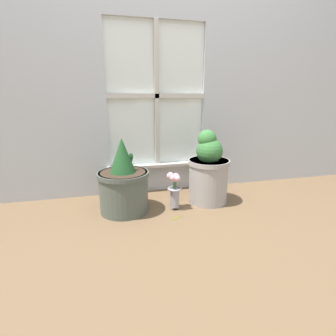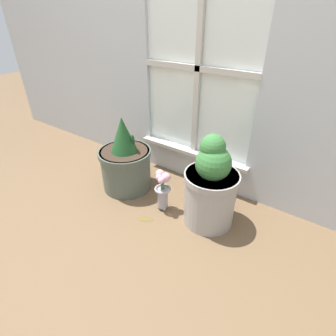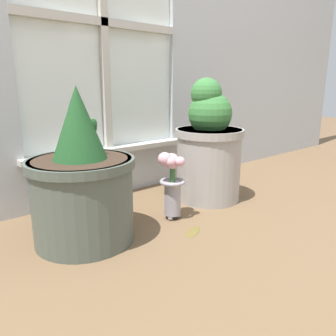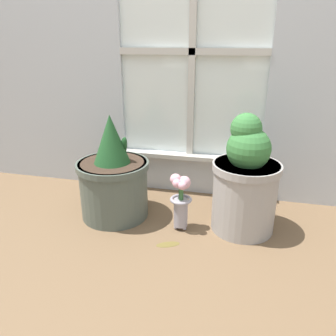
{
  "view_description": "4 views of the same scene",
  "coord_description": "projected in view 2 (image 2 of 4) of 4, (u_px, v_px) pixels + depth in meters",
  "views": [
    {
      "loc": [
        -0.45,
        -1.6,
        0.82
      ],
      "look_at": [
        -0.01,
        0.16,
        0.31
      ],
      "focal_mm": 28.0,
      "sensor_mm": 36.0,
      "label": 1
    },
    {
      "loc": [
        0.84,
        -0.94,
        1.14
      ],
      "look_at": [
        0.03,
        0.21,
        0.28
      ],
      "focal_mm": 28.0,
      "sensor_mm": 36.0,
      "label": 2
    },
    {
      "loc": [
        -0.8,
        -0.82,
        0.54
      ],
      "look_at": [
        0.02,
        0.14,
        0.22
      ],
      "focal_mm": 35.0,
      "sensor_mm": 36.0,
      "label": 3
    },
    {
      "loc": [
        0.3,
        -1.24,
        0.87
      ],
      "look_at": [
        -0.04,
        0.18,
        0.3
      ],
      "focal_mm": 35.0,
      "sensor_mm": 36.0,
      "label": 4
    }
  ],
  "objects": [
    {
      "name": "flower_vase",
      "position": [
        163.0,
        188.0,
        1.66
      ],
      "size": [
        0.11,
        0.11,
        0.28
      ],
      "color": "#99939E",
      "rests_on": "ground_plane"
    },
    {
      "name": "potted_plant_right",
      "position": [
        211.0,
        187.0,
        1.52
      ],
      "size": [
        0.32,
        0.32,
        0.57
      ],
      "color": "#9E9993",
      "rests_on": "ground_plane"
    },
    {
      "name": "fallen_leaf",
      "position": [
        145.0,
        219.0,
        1.65
      ],
      "size": [
        0.12,
        0.09,
        0.01
      ],
      "color": "brown",
      "rests_on": "ground_plane"
    },
    {
      "name": "ground_plane",
      "position": [
        146.0,
        218.0,
        1.66
      ],
      "size": [
        10.0,
        10.0,
        0.0
      ],
      "primitive_type": "plane",
      "color": "brown"
    },
    {
      "name": "potted_plant_left",
      "position": [
        126.0,
        162.0,
        1.85
      ],
      "size": [
        0.37,
        0.37,
        0.54
      ],
      "color": "#4C564C",
      "rests_on": "ground_plane"
    }
  ]
}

